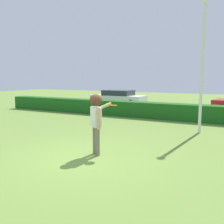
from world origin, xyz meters
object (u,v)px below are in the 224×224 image
(person, at_px, (96,116))
(lamppost, at_px, (203,59))
(parked_car_white, at_px, (118,97))
(frisbee, at_px, (113,105))

(person, relative_size, lamppost, 0.34)
(person, distance_m, lamppost, 5.32)
(person, relative_size, parked_car_white, 0.42)
(lamppost, relative_size, parked_car_white, 1.27)
(frisbee, bearing_deg, lamppost, 65.94)
(frisbee, relative_size, lamppost, 0.05)
(person, bearing_deg, lamppost, 63.85)
(frisbee, distance_m, parked_car_white, 12.48)
(frisbee, bearing_deg, person, -135.75)
(frisbee, xyz_separation_m, parked_car_white, (-5.37, 11.23, -0.77))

